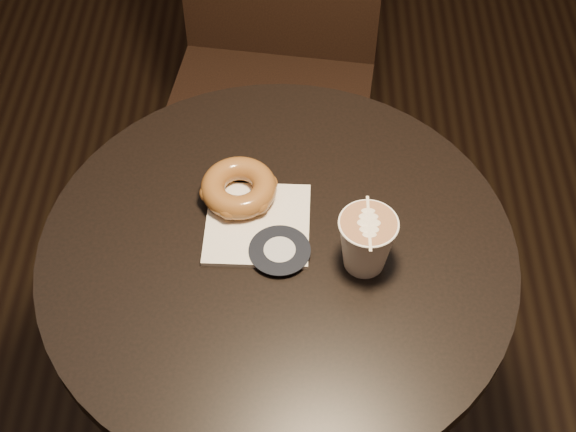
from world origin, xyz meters
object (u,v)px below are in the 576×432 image
Objects in this scene: cafe_table at (279,318)px; doughnut at (239,188)px; chair at (274,41)px; latte_cup at (366,243)px; pastry_bag at (258,224)px.

cafe_table is 0.25m from doughnut.
chair is (-0.03, 0.65, 0.05)m from cafe_table.
doughnut is at bearing 123.85° from cafe_table.
latte_cup reaches higher than doughnut.
cafe_table is at bearing -50.65° from pastry_bag.
chair is at bearing 90.89° from pastry_bag.
cafe_table is 0.70× the size of chair.
latte_cup reaches higher than pastry_bag.
latte_cup is at bearing -69.68° from chair.
pastry_bag is at bearing -59.62° from doughnut.
cafe_table is 0.28m from latte_cup.
chair reaches higher than latte_cup.
chair is at bearing 92.29° from cafe_table.
pastry_bag is at bearing 157.68° from latte_cup.
latte_cup is (0.19, -0.11, 0.02)m from doughnut.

